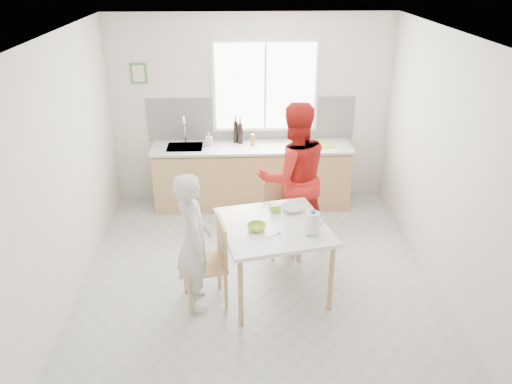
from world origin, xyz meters
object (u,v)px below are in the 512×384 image
dining_table (274,232)px  bowl_green (256,227)px  milk_jug (313,223)px  wine_bottle_a (236,132)px  chair_left (211,259)px  chair_far (281,214)px  bowl_white (293,208)px  person_red (293,177)px  person_white (194,242)px  wine_bottle_b (240,133)px

dining_table → bowl_green: bowl_green is taller
bowl_green → milk_jug: (0.56, -0.11, 0.10)m
milk_jug → wine_bottle_a: wine_bottle_a is taller
chair_left → milk_jug: milk_jug is taller
chair_left → chair_far: bearing=128.5°
dining_table → bowl_white: 0.41m
chair_left → chair_far: (0.82, 1.02, -0.03)m
chair_left → bowl_green: bearing=84.0°
dining_table → bowl_white: bearing=52.5°
chair_far → bowl_white: (0.08, -0.56, 0.37)m
person_red → bowl_white: bearing=71.2°
person_white → chair_left: bearing=-90.0°
wine_bottle_a → bowl_white: bearing=-72.7°
chair_left → wine_bottle_b: wine_bottle_b is taller
bowl_white → wine_bottle_b: 2.04m
wine_bottle_b → bowl_green: bearing=-86.8°
chair_far → bowl_green: chair_far is taller
person_red → wine_bottle_b: size_ratio=6.24×
person_red → milk_jug: 1.18m
wine_bottle_b → wine_bottle_a: bearing=146.3°
chair_left → wine_bottle_a: bearing=160.9°
wine_bottle_a → chair_far: bearing=-69.1°
dining_table → wine_bottle_b: (-0.32, 2.26, 0.33)m
milk_jug → wine_bottle_a: bearing=94.2°
bowl_green → chair_far: bearing=70.3°
person_red → bowl_green: (-0.49, -1.07, -0.08)m
chair_left → person_red: 1.54m
dining_table → chair_left: 0.71m
bowl_green → bowl_white: bowl_green is taller
chair_far → milk_jug: 1.20m
chair_left → bowl_green: 0.59m
chair_far → bowl_white: bearing=-95.0°
dining_table → bowl_green: (-0.18, -0.09, 0.12)m
milk_jug → chair_left: bearing=164.3°
chair_far → bowl_green: 1.09m
person_white → wine_bottle_a: size_ratio=4.70×
dining_table → chair_far: bearing=79.5°
chair_left → person_white: size_ratio=0.63×
chair_left → bowl_green: (0.48, 0.06, 0.34)m
bowl_white → bowl_green: bearing=-136.4°
dining_table → bowl_white: bowl_white is taller
milk_jug → person_white: bearing=166.5°
bowl_green → person_red: bearing=65.2°
chair_left → bowl_white: chair_left is taller
chair_left → wine_bottle_a: 2.53m
bowl_green → bowl_white: bearing=43.6°
chair_far → wine_bottle_b: bearing=96.4°
person_red → bowl_green: size_ratio=9.67×
milk_jug → wine_bottle_b: wine_bottle_b is taller
wine_bottle_a → bowl_green: bearing=-85.3°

